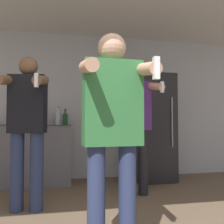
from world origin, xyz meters
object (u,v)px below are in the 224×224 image
Objects in this scene: bottle_red_label at (65,118)px; person_man_side at (27,123)px; bottle_short_whiskey at (58,118)px; person_spectator_back at (137,118)px; bottle_clear_vodka at (34,118)px; person_woman_foreground at (112,125)px; refrigerator at (152,127)px; bottle_dark_rum at (19,118)px.

person_man_side reaches higher than bottle_red_label.
person_man_side is at bearing -103.92° from bottle_short_whiskey.
bottle_clear_vodka is at bearing 145.15° from person_spectator_back.
person_spectator_back is at bearing -34.85° from bottle_clear_vodka.
person_spectator_back reaches higher than person_woman_foreground.
refrigerator is at bearing -5.59° from bottle_red_label.
person_man_side is (-0.44, -1.31, -0.08)m from bottle_red_label.
person_woman_foreground is (-1.19, -2.33, 0.06)m from refrigerator.
refrigerator is 2.25m from person_man_side.
bottle_clear_vodka is at bearing 0.00° from bottle_dark_rum.
bottle_dark_rum is at bearing 149.13° from person_spectator_back.
bottle_dark_rum is at bearing 176.26° from refrigerator.
bottle_red_label is 0.15× the size of person_spectator_back.
bottle_short_whiskey is 2.51m from person_woman_foreground.
bottle_dark_rum is 0.16× the size of person_spectator_back.
person_woman_foreground reaches higher than bottle_clear_vodka.
person_spectator_back is (-0.54, -0.86, 0.14)m from refrigerator.
bottle_dark_rum is at bearing 180.00° from bottle_red_label.
refrigerator reaches higher than bottle_short_whiskey.
person_man_side is at bearing -77.42° from bottle_dark_rum.
bottle_short_whiskey is 1.08× the size of bottle_dark_rum.
refrigerator reaches higher than person_spectator_back.
bottle_red_label is 0.16× the size of person_man_side.
refrigerator reaches higher than person_man_side.
refrigerator is 5.96× the size of bottle_short_whiskey.
refrigerator is at bearing 31.36° from person_man_side.
person_man_side is (-0.33, -1.31, -0.08)m from bottle_short_whiskey.
person_woman_foreground is at bearing -80.70° from bottle_short_whiskey.
bottle_red_label is at bearing -0.00° from bottle_short_whiskey.
person_man_side is at bearing -148.64° from refrigerator.
person_man_side reaches higher than person_woman_foreground.
refrigerator is at bearing -5.19° from bottle_short_whiskey.
person_man_side is at bearing -108.54° from bottle_red_label.
person_spectator_back is at bearing -122.00° from refrigerator.
bottle_clear_vodka is 1.03× the size of bottle_dark_rum.
person_man_side reaches higher than bottle_dark_rum.
bottle_short_whiskey is 1.11× the size of bottle_red_label.
bottle_dark_rum is 2.68m from person_woman_foreground.
bottle_short_whiskey is (-1.59, 0.14, 0.15)m from refrigerator.
bottle_short_whiskey reaches higher than bottle_dark_rum.
bottle_red_label is 1.39m from person_man_side.
bottle_clear_vodka is 0.18× the size of person_woman_foreground.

